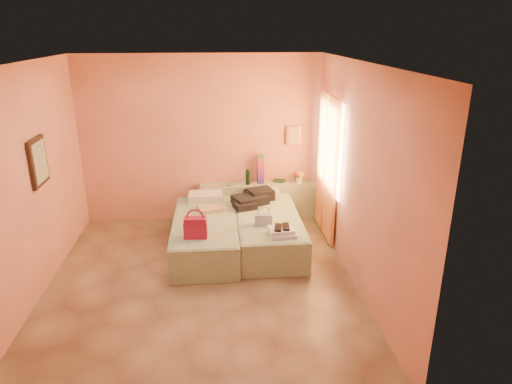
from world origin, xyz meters
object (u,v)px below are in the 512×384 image
at_px(flower_vase, 299,176).
at_px(magenta_handbag, 196,227).
at_px(bed_right, 268,230).
at_px(headboard_ledge, 260,201).
at_px(green_book, 279,181).
at_px(bed_left, 206,234).
at_px(blue_handbag, 264,220).
at_px(towel_stack, 283,232).
at_px(water_bottle, 248,177).

xyz_separation_m(flower_vase, magenta_handbag, (-1.71, -1.70, -0.13)).
xyz_separation_m(bed_right, flower_vase, (0.65, 1.02, 0.53)).
relative_size(headboard_ledge, green_book, 10.77).
height_order(bed_left, blue_handbag, blue_handbag).
bearing_deg(towel_stack, magenta_handbag, 177.29).
bearing_deg(flower_vase, blue_handbag, -118.91).
bearing_deg(flower_vase, towel_stack, -107.05).
distance_m(flower_vase, magenta_handbag, 2.42).
relative_size(headboard_ledge, blue_handbag, 8.26).
height_order(bed_left, magenta_handbag, magenta_handbag).
bearing_deg(green_book, water_bottle, -144.90).
height_order(water_bottle, towel_stack, water_bottle).
relative_size(green_book, towel_stack, 0.54).
xyz_separation_m(bed_left, magenta_handbag, (-0.11, -0.61, 0.39)).
bearing_deg(flower_vase, magenta_handbag, -135.27).
distance_m(bed_left, towel_stack, 1.29).
distance_m(bed_right, green_book, 1.24).
bearing_deg(headboard_ledge, green_book, 12.25).
bearing_deg(green_book, flower_vase, 6.96).
xyz_separation_m(headboard_ledge, towel_stack, (0.13, -1.78, 0.23)).
bearing_deg(blue_handbag, green_book, 77.26).
bearing_deg(bed_left, flower_vase, 34.22).
bearing_deg(water_bottle, flower_vase, -0.18).
distance_m(water_bottle, flower_vase, 0.89).
relative_size(bed_right, blue_handbag, 8.06).
relative_size(bed_left, bed_right, 1.00).
bearing_deg(water_bottle, green_book, 10.45).
relative_size(green_book, flower_vase, 0.75).
xyz_separation_m(bed_left, bed_right, (0.95, 0.07, 0.00)).
bearing_deg(towel_stack, green_book, 83.63).
xyz_separation_m(bed_left, towel_stack, (1.07, -0.66, 0.30)).
height_order(blue_handbag, towel_stack, blue_handbag).
bearing_deg(blue_handbag, headboard_ledge, 89.85).
bearing_deg(green_book, blue_handbag, -81.53).
distance_m(green_book, blue_handbag, 1.54).
bearing_deg(magenta_handbag, bed_right, 35.68).
bearing_deg(green_book, towel_stack, -71.73).
xyz_separation_m(green_book, blue_handbag, (-0.43, -1.48, -0.09)).
relative_size(bed_left, towel_stack, 5.71).
bearing_deg(bed_right, headboard_ledge, 91.04).
relative_size(bed_right, towel_stack, 5.71).
height_order(headboard_ledge, water_bottle, water_bottle).
xyz_separation_m(bed_left, blue_handbag, (0.84, -0.28, 0.33)).
distance_m(headboard_ledge, magenta_handbag, 2.04).
bearing_deg(towel_stack, headboard_ledge, 94.28).
bearing_deg(water_bottle, blue_handbag, -84.75).
bearing_deg(bed_right, flower_vase, 57.38).
bearing_deg(bed_right, magenta_handbag, -147.39).
height_order(water_bottle, flower_vase, water_bottle).
relative_size(bed_left, flower_vase, 7.83).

